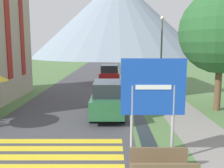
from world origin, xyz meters
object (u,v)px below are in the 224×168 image
object	(u,v)px
parked_car_far	(108,74)
parked_car_near	(106,98)
streetlamp	(160,50)
tree_by_path	(220,32)
road_sign	(152,95)

from	to	relation	value
parked_car_far	parked_car_near	bearing A→B (deg)	-89.87
streetlamp	tree_by_path	xyz separation A→B (m)	(2.47, -3.93, 1.05)
streetlamp	tree_by_path	bearing A→B (deg)	-57.86
streetlamp	tree_by_path	distance (m)	4.76
parked_car_far	streetlamp	bearing A→B (deg)	-60.32
streetlamp	road_sign	bearing A→B (deg)	-102.27
road_sign	parked_car_far	world-z (taller)	road_sign
parked_car_far	streetlamp	distance (m)	7.95
parked_car_far	tree_by_path	bearing A→B (deg)	-59.39
streetlamp	tree_by_path	size ratio (longest dim) A/B	0.85
road_sign	parked_car_far	distance (m)	16.98
tree_by_path	streetlamp	bearing A→B (deg)	122.14
road_sign	streetlamp	xyz separation A→B (m)	(2.24, 10.29, 1.22)
parked_car_near	streetlamp	bearing A→B (deg)	53.65
road_sign	parked_car_near	bearing A→B (deg)	105.84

